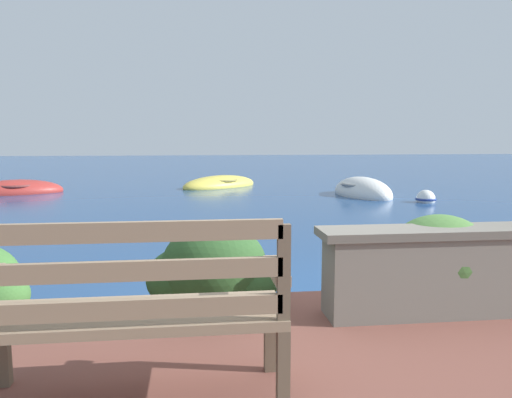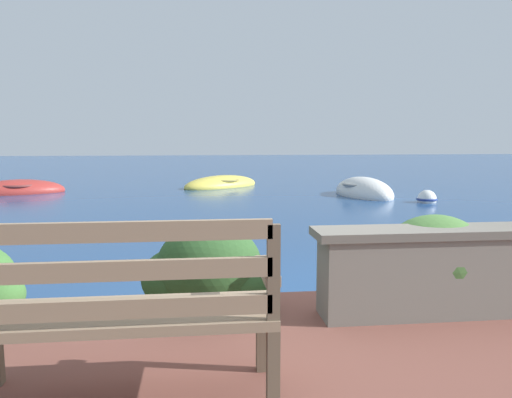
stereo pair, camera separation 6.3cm
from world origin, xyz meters
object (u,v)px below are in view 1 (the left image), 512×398
Objects in this scene: rowboat_nearest at (362,193)px; rowboat_mid at (15,191)px; rowboat_far at (220,185)px; mooring_buoy at (426,199)px; park_bench at (133,307)px.

rowboat_mid is (-9.23, 1.66, -0.02)m from rowboat_nearest.
rowboat_far is at bearing 170.63° from rowboat_mid.
rowboat_far is 6.35m from mooring_buoy.
rowboat_mid reaches higher than rowboat_far.
rowboat_far is at bearing 91.01° from park_bench.
mooring_buoy is (4.63, -4.34, 0.02)m from rowboat_far.
rowboat_nearest is 9.38m from rowboat_mid.
rowboat_mid is at bearing 163.01° from mooring_buoy.
rowboat_nearest is 4.59m from rowboat_far.
park_bench reaches higher than mooring_buoy.
mooring_buoy is (1.03, -1.48, 0.00)m from rowboat_nearest.
rowboat_nearest is 0.87× the size of rowboat_far.
park_bench is 10.43m from mooring_buoy.
rowboat_nearest reaches higher than rowboat_mid.
rowboat_nearest is (4.66, 10.20, -0.63)m from park_bench.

